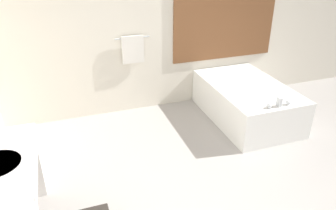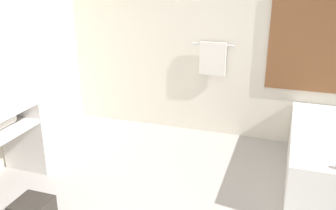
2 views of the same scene
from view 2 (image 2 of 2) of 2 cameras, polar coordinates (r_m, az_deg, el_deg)
wall_back_with_blinds at (r=4.51m, az=11.53°, el=11.33°), size 7.40×0.13×2.70m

